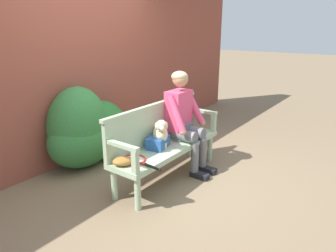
% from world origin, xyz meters
% --- Properties ---
extents(ground_plane, '(40.00, 40.00, 0.00)m').
position_xyz_m(ground_plane, '(0.00, 0.00, 0.00)').
color(ground_plane, '#7A664C').
extents(brick_garden_fence, '(8.00, 0.30, 2.73)m').
position_xyz_m(brick_garden_fence, '(0.00, 1.53, 1.36)').
color(brick_garden_fence, brown).
rests_on(brick_garden_fence, ground).
extents(hedge_bush_far_right, '(1.01, 0.70, 0.77)m').
position_xyz_m(hedge_bush_far_right, '(-0.38, 1.15, 0.38)').
color(hedge_bush_far_right, '#337538').
rests_on(hedge_bush_far_right, ground).
extents(hedge_bush_mid_left, '(0.96, 0.70, 0.85)m').
position_xyz_m(hedge_bush_mid_left, '(-0.10, 1.16, 0.43)').
color(hedge_bush_mid_left, '#286B2D').
rests_on(hedge_bush_mid_left, ground).
extents(hedge_bush_mid_right, '(0.85, 0.71, 1.10)m').
position_xyz_m(hedge_bush_mid_right, '(-0.40, 1.18, 0.55)').
color(hedge_bush_mid_right, '#337538').
rests_on(hedge_bush_mid_right, ground).
extents(garden_bench, '(1.69, 0.46, 0.44)m').
position_xyz_m(garden_bench, '(0.00, 0.00, 0.38)').
color(garden_bench, '#9EB793').
rests_on(garden_bench, ground).
extents(bench_backrest, '(1.73, 0.06, 0.50)m').
position_xyz_m(bench_backrest, '(0.00, 0.20, 0.69)').
color(bench_backrest, '#9EB793').
rests_on(bench_backrest, garden_bench).
extents(bench_armrest_left_end, '(0.06, 0.46, 0.28)m').
position_xyz_m(bench_armrest_left_end, '(-0.81, -0.08, 0.64)').
color(bench_armrest_left_end, '#9EB793').
rests_on(bench_armrest_left_end, garden_bench).
extents(bench_armrest_right_end, '(0.06, 0.46, 0.28)m').
position_xyz_m(bench_armrest_right_end, '(0.81, -0.08, 0.64)').
color(bench_armrest_right_end, '#9EB793').
rests_on(bench_armrest_right_end, garden_bench).
extents(person_seated, '(0.56, 0.63, 1.31)m').
position_xyz_m(person_seated, '(0.33, -0.01, 0.71)').
color(person_seated, black).
rests_on(person_seated, ground).
extents(dog_on_bench, '(0.33, 0.33, 0.37)m').
position_xyz_m(dog_on_bench, '(-0.11, 0.03, 0.63)').
color(dog_on_bench, beige).
rests_on(dog_on_bench, garden_bench).
extents(tennis_racket, '(0.31, 0.57, 0.03)m').
position_xyz_m(tennis_racket, '(-0.59, 0.02, 0.45)').
color(tennis_racket, red).
rests_on(tennis_racket, garden_bench).
extents(baseball_glove, '(0.28, 0.27, 0.09)m').
position_xyz_m(baseball_glove, '(-0.74, 0.05, 0.48)').
color(baseball_glove, '#9E6B2D').
rests_on(baseball_glove, garden_bench).
extents(sports_bag, '(0.32, 0.26, 0.14)m').
position_xyz_m(sports_bag, '(-0.13, 0.05, 0.51)').
color(sports_bag, '#2856A3').
rests_on(sports_bag, garden_bench).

